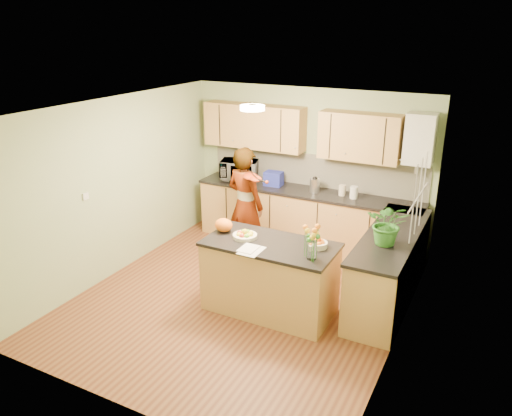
% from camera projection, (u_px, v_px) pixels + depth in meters
% --- Properties ---
extents(floor, '(4.50, 4.50, 0.00)m').
position_uv_depth(floor, '(242.00, 298.00, 6.59)').
color(floor, '#592C19').
rests_on(floor, ground).
extents(ceiling, '(4.00, 4.50, 0.02)m').
position_uv_depth(ceiling, '(240.00, 108.00, 5.72)').
color(ceiling, silver).
rests_on(ceiling, wall_back).
extents(wall_back, '(4.00, 0.02, 2.50)m').
position_uv_depth(wall_back, '(309.00, 166.00, 8.03)').
color(wall_back, '#8CA274').
rests_on(wall_back, floor).
extents(wall_front, '(4.00, 0.02, 2.50)m').
position_uv_depth(wall_front, '(115.00, 292.00, 4.28)').
color(wall_front, '#8CA274').
rests_on(wall_front, floor).
extents(wall_left, '(0.02, 4.50, 2.50)m').
position_uv_depth(wall_left, '(117.00, 187.00, 7.01)').
color(wall_left, '#8CA274').
rests_on(wall_left, floor).
extents(wall_right, '(0.02, 4.50, 2.50)m').
position_uv_depth(wall_right, '(406.00, 240.00, 5.30)').
color(wall_right, '#8CA274').
rests_on(wall_right, floor).
extents(back_counter, '(3.64, 0.62, 0.94)m').
position_uv_depth(back_counter, '(306.00, 218.00, 8.01)').
color(back_counter, '#AE7F45').
rests_on(back_counter, floor).
extents(right_counter, '(0.62, 2.24, 0.94)m').
position_uv_depth(right_counter, '(390.00, 267.00, 6.40)').
color(right_counter, '#AE7F45').
rests_on(right_counter, floor).
extents(splashback, '(3.60, 0.02, 0.52)m').
position_uv_depth(splashback, '(314.00, 170.00, 7.99)').
color(splashback, beige).
rests_on(splashback, back_counter).
extents(upper_cabinets, '(3.20, 0.34, 0.70)m').
position_uv_depth(upper_cabinets, '(295.00, 130.00, 7.75)').
color(upper_cabinets, '#AE7F45').
rests_on(upper_cabinets, wall_back).
extents(boiler, '(0.40, 0.30, 0.86)m').
position_uv_depth(boiler, '(420.00, 139.00, 6.94)').
color(boiler, silver).
rests_on(boiler, wall_back).
extents(window_right, '(0.01, 1.30, 1.05)m').
position_uv_depth(window_right, '(419.00, 197.00, 5.69)').
color(window_right, silver).
rests_on(window_right, wall_right).
extents(light_switch, '(0.02, 0.09, 0.09)m').
position_uv_depth(light_switch, '(86.00, 196.00, 6.49)').
color(light_switch, silver).
rests_on(light_switch, wall_left).
extents(ceiling_lamp, '(0.30, 0.30, 0.07)m').
position_uv_depth(ceiling_lamp, '(252.00, 108.00, 5.98)').
color(ceiling_lamp, '#FFEABF').
rests_on(ceiling_lamp, ceiling).
extents(peninsula_island, '(1.61, 0.82, 0.92)m').
position_uv_depth(peninsula_island, '(270.00, 277.00, 6.18)').
color(peninsula_island, '#AE7F45').
rests_on(peninsula_island, floor).
extents(fruit_dish, '(0.30, 0.30, 0.11)m').
position_uv_depth(fruit_dish, '(245.00, 234.00, 6.16)').
color(fruit_dish, beige).
rests_on(fruit_dish, peninsula_island).
extents(orange_bowl, '(0.23, 0.23, 0.13)m').
position_uv_depth(orange_bowl, '(318.00, 243.00, 5.89)').
color(orange_bowl, beige).
rests_on(orange_bowl, peninsula_island).
extents(flower_vase, '(0.26, 0.26, 0.48)m').
position_uv_depth(flower_vase, '(312.00, 233.00, 5.50)').
color(flower_vase, silver).
rests_on(flower_vase, peninsula_island).
extents(orange_bag, '(0.28, 0.26, 0.18)m').
position_uv_depth(orange_bag, '(224.00, 225.00, 6.33)').
color(orange_bag, orange).
rests_on(orange_bag, peninsula_island).
extents(papers, '(0.24, 0.32, 0.01)m').
position_uv_depth(papers, '(251.00, 250.00, 5.81)').
color(papers, silver).
rests_on(papers, peninsula_island).
extents(violinist, '(0.73, 0.57, 1.76)m').
position_uv_depth(violinist, '(245.00, 205.00, 7.41)').
color(violinist, tan).
rests_on(violinist, floor).
extents(violin, '(0.70, 0.61, 0.17)m').
position_uv_depth(violin, '(250.00, 176.00, 6.96)').
color(violin, '#560B05').
rests_on(violin, violinist).
extents(microwave, '(0.71, 0.58, 0.34)m').
position_uv_depth(microwave, '(239.00, 170.00, 8.34)').
color(microwave, silver).
rests_on(microwave, back_counter).
extents(blue_box, '(0.30, 0.22, 0.23)m').
position_uv_depth(blue_box, '(274.00, 179.00, 8.07)').
color(blue_box, '#202996').
rests_on(blue_box, back_counter).
extents(kettle, '(0.16, 0.16, 0.29)m').
position_uv_depth(kettle, '(315.00, 185.00, 7.75)').
color(kettle, silver).
rests_on(kettle, back_counter).
extents(jar_cream, '(0.11, 0.11, 0.16)m').
position_uv_depth(jar_cream, '(342.00, 190.00, 7.61)').
color(jar_cream, beige).
rests_on(jar_cream, back_counter).
extents(jar_white, '(0.16, 0.16, 0.18)m').
position_uv_depth(jar_white, '(354.00, 192.00, 7.47)').
color(jar_white, silver).
rests_on(jar_white, back_counter).
extents(potted_plant, '(0.51, 0.46, 0.53)m').
position_uv_depth(potted_plant, '(388.00, 224.00, 5.85)').
color(potted_plant, '#317426').
rests_on(potted_plant, right_counter).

